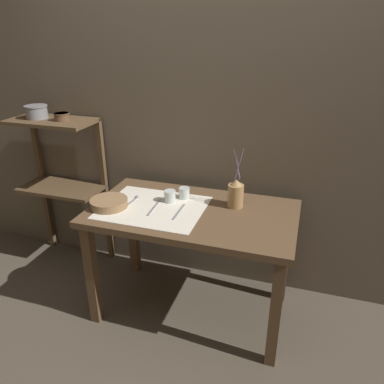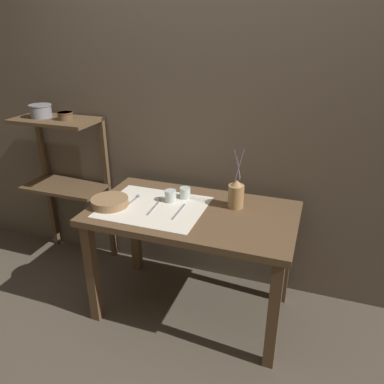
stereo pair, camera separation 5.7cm
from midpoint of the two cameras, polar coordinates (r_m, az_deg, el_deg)
The scene contains 14 objects.
ground_plane at distance 2.64m, azimuth -0.61°, elevation -17.25°, with size 12.00×12.00×0.00m, color brown.
stone_wall_back at distance 2.48m, azimuth 2.66°, elevation 11.41°, with size 7.00×0.06×2.40m.
wooden_table at distance 2.27m, azimuth -0.67°, elevation -5.17°, with size 1.22×0.69×0.74m.
wooden_shelf_unit at distance 2.93m, azimuth -19.84°, elevation 3.97°, with size 0.60×0.31×1.15m.
linen_cloth at distance 2.27m, azimuth -6.58°, elevation -2.34°, with size 0.61×0.50×0.00m.
pitcher_with_flowers at distance 2.25m, azimuth 5.95°, elevation -0.31°, with size 0.09×0.09×0.37m.
wooden_bowl at distance 2.32m, azimuth -13.23°, elevation -1.66°, with size 0.23×0.23×0.05m.
glass_tumbler_near at distance 2.32m, azimuth -4.09°, elevation -0.64°, with size 0.07×0.07×0.07m.
glass_tumbler_far at distance 2.36m, azimuth -1.87°, elevation -0.15°, with size 0.07×0.07×0.07m.
spoon_inner at distance 2.37m, azimuth -9.55°, elevation -1.18°, with size 0.03×0.22×0.02m.
spoon_outer at distance 2.31m, azimuth -6.05°, elevation -1.73°, with size 0.03×0.22×0.02m.
fork_outer at distance 2.20m, azimuth -2.75°, elevation -3.02°, with size 0.01×0.21×0.00m.
metal_pot_large at distance 2.87m, azimuth -23.15°, elevation 11.23°, with size 0.15×0.15×0.09m.
metal_pot_small at distance 2.75m, azimuth -19.82°, elevation 10.82°, with size 0.11×0.11×0.05m.
Camera 1 is at (0.60, -1.89, 1.74)m, focal length 35.00 mm.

